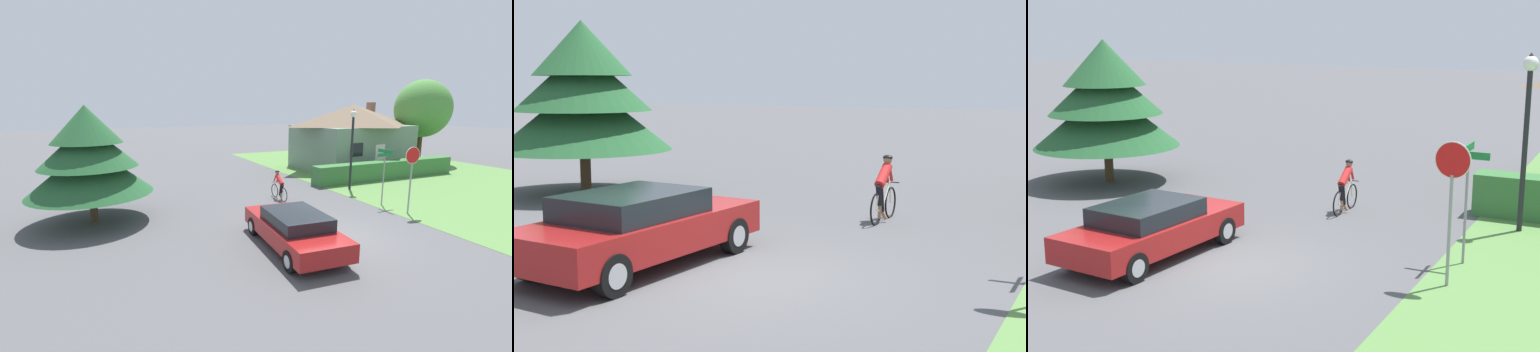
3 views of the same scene
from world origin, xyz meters
The scene contains 7 objects.
ground_plane centered at (0.00, 0.00, 0.00)m, with size 140.00×140.00×0.00m, color #515154.
sedan_left_lane centered at (-1.71, -0.25, 0.67)m, with size 2.17×4.66×1.27m.
cyclist centered at (0.68, 5.31, 0.70)m, with size 0.44×1.69×1.47m.
stop_sign centered at (4.70, 0.91, 2.08)m, with size 0.73×0.09×2.94m.
street_lamp centered at (5.33, 5.58, 3.03)m, with size 0.37×0.37×4.47m.
street_name_sign centered at (4.66, 2.42, 1.84)m, with size 0.90×0.90×2.66m.
conifer_tall_near centered at (-7.78, 5.32, 2.69)m, with size 4.71×4.71×4.67m.
Camera 3 is at (8.00, -12.57, 5.15)m, focal length 50.00 mm.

